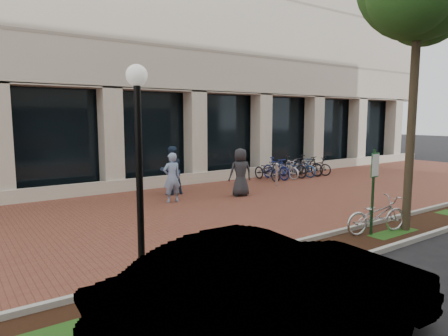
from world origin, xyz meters
TOP-DOWN VIEW (x-y plane):
  - ground at (0.00, 0.00)m, footprint 120.00×120.00m
  - brick_plaza at (0.00, 0.00)m, footprint 40.00×9.00m
  - planting_strip at (0.00, -5.25)m, footprint 40.00×1.50m
  - curb_plaza_side at (0.00, -4.50)m, footprint 40.00×0.12m
  - curb_street_side at (0.00, -6.00)m, footprint 40.00×0.12m
  - parking_sign at (1.26, -5.05)m, footprint 0.34×0.07m
  - lamppost at (-4.90, -4.67)m, footprint 0.36×0.36m
  - locked_bicycle at (1.50, -5.01)m, footprint 1.97×1.07m
  - pedestrian_left at (-1.04, 1.51)m, footprint 0.68×0.47m
  - pedestrian_mid at (-0.38, 2.79)m, footprint 0.93×0.72m
  - pedestrian_right at (1.65, 1.00)m, footprint 1.03×0.81m
  - bollard at (4.37, 1.92)m, footprint 0.12×0.12m
  - bike_rack_cluster at (6.70, 3.30)m, footprint 4.21×1.95m
  - sedan_near_curb at (-4.28, -7.50)m, footprint 4.75×1.89m

SIDE VIEW (x-z plane):
  - ground at x=0.00m, z-range 0.00..0.00m
  - brick_plaza at x=0.00m, z-range 0.00..0.01m
  - planting_strip at x=0.00m, z-range 0.00..0.01m
  - curb_plaza_side at x=0.00m, z-range 0.00..0.12m
  - curb_street_side at x=0.00m, z-range 0.00..0.12m
  - locked_bicycle at x=1.50m, z-range 0.00..0.98m
  - bike_rack_cluster at x=6.70m, z-range -0.03..1.04m
  - bollard at x=4.37m, z-range 0.01..1.03m
  - sedan_near_curb at x=-4.28m, z-range 0.00..1.54m
  - pedestrian_left at x=-1.04m, z-range 0.00..1.78m
  - pedestrian_right at x=1.65m, z-range 0.00..1.85m
  - pedestrian_mid at x=-0.38m, z-range 0.00..1.91m
  - parking_sign at x=1.26m, z-range 0.32..2.54m
  - lamppost at x=-4.90m, z-range 0.26..4.15m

